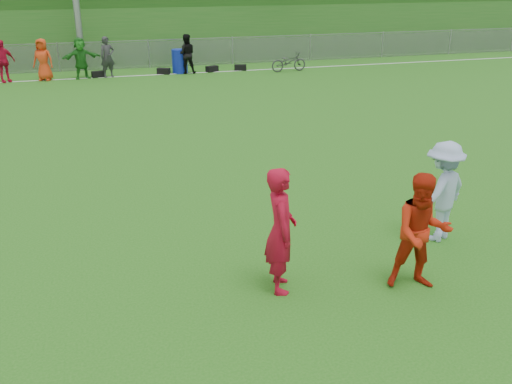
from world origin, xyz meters
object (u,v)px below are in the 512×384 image
object	(u,v)px
player_red_left	(281,230)
player_red_center	(422,232)
recycling_bin	(180,61)
bicycle	(289,62)
player_blue	(442,192)

from	to	relation	value
player_red_left	player_red_center	bearing A→B (deg)	-93.40
player_red_center	recycling_bin	distance (m)	19.07
player_red_left	recycling_bin	size ratio (longest dim) A/B	1.84
player_red_center	recycling_bin	bearing A→B (deg)	107.15
recycling_bin	bicycle	distance (m)	4.86
player_blue	recycling_bin	world-z (taller)	player_blue
player_red_center	recycling_bin	size ratio (longest dim) A/B	1.73
player_red_left	player_red_center	xyz separation A→B (m)	(1.97, -0.51, -0.06)
player_blue	bicycle	xyz separation A→B (m)	(3.02, 16.76, -0.45)
player_red_left	recycling_bin	world-z (taller)	player_red_left
player_red_left	recycling_bin	xyz separation A→B (m)	(1.42, 18.55, -0.43)
player_blue	bicycle	distance (m)	17.03
player_red_center	bicycle	distance (m)	18.58
player_blue	recycling_bin	distance (m)	17.82
player_red_left	bicycle	xyz separation A→B (m)	(6.18, 17.57, -0.51)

